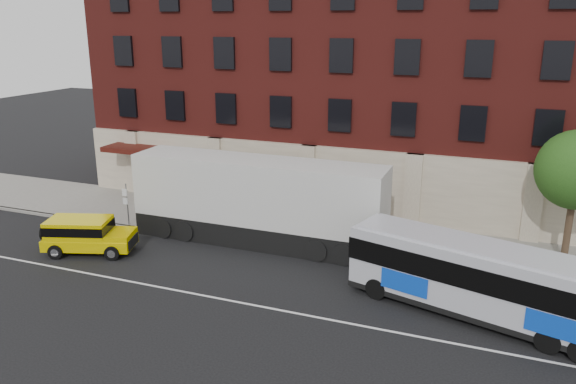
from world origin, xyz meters
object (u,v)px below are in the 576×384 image
at_px(sign_pole, 127,202).
at_px(city_bus, 488,280).
at_px(yellow_suv, 85,233).
at_px(shipping_container, 258,202).

bearing_deg(sign_pole, city_bus, -10.31).
xyz_separation_m(sign_pole, yellow_suv, (0.25, -3.67, -0.46)).
bearing_deg(sign_pole, yellow_suv, -86.05).
bearing_deg(yellow_suv, city_bus, 0.76).
distance_m(sign_pole, shipping_container, 7.58).
bearing_deg(yellow_suv, shipping_container, 30.94).
bearing_deg(yellow_suv, sign_pole, 93.95).
bearing_deg(city_bus, yellow_suv, -179.24).
xyz_separation_m(sign_pole, city_bus, (18.84, -3.43, 0.18)).
height_order(sign_pole, shipping_container, shipping_container).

